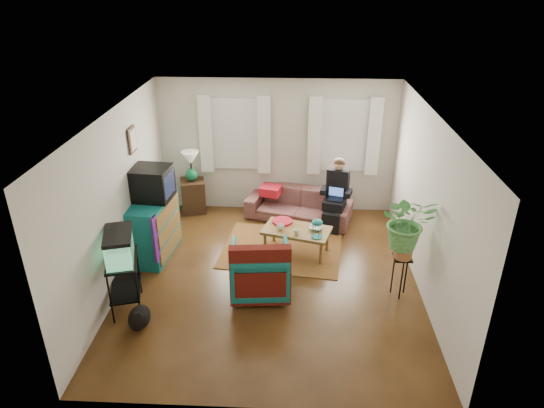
# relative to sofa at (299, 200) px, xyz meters

# --- Properties ---
(floor) EXTENTS (4.50, 5.00, 0.01)m
(floor) POSITION_rel_sofa_xyz_m (-0.43, -2.05, -0.39)
(floor) COLOR #4F2B14
(floor) RESTS_ON ground
(ceiling) EXTENTS (4.50, 5.00, 0.01)m
(ceiling) POSITION_rel_sofa_xyz_m (-0.43, -2.05, 2.21)
(ceiling) COLOR white
(ceiling) RESTS_ON wall_back
(wall_back) EXTENTS (4.50, 0.01, 2.60)m
(wall_back) POSITION_rel_sofa_xyz_m (-0.43, 0.45, 0.91)
(wall_back) COLOR silver
(wall_back) RESTS_ON floor
(wall_front) EXTENTS (4.50, 0.01, 2.60)m
(wall_front) POSITION_rel_sofa_xyz_m (-0.43, -4.55, 0.91)
(wall_front) COLOR silver
(wall_front) RESTS_ON floor
(wall_left) EXTENTS (0.01, 5.00, 2.60)m
(wall_left) POSITION_rel_sofa_xyz_m (-2.68, -2.05, 0.91)
(wall_left) COLOR silver
(wall_left) RESTS_ON floor
(wall_right) EXTENTS (0.01, 5.00, 2.60)m
(wall_right) POSITION_rel_sofa_xyz_m (1.82, -2.05, 0.91)
(wall_right) COLOR silver
(wall_right) RESTS_ON floor
(window_left) EXTENTS (1.08, 0.04, 1.38)m
(window_left) POSITION_rel_sofa_xyz_m (-1.23, 0.43, 1.16)
(window_left) COLOR white
(window_left) RESTS_ON wall_back
(window_right) EXTENTS (1.08, 0.04, 1.38)m
(window_right) POSITION_rel_sofa_xyz_m (0.82, 0.43, 1.16)
(window_right) COLOR white
(window_right) RESTS_ON wall_back
(curtains_left) EXTENTS (1.36, 0.06, 1.50)m
(curtains_left) POSITION_rel_sofa_xyz_m (-1.23, 0.35, 1.16)
(curtains_left) COLOR white
(curtains_left) RESTS_ON wall_back
(curtains_right) EXTENTS (1.36, 0.06, 1.50)m
(curtains_right) POSITION_rel_sofa_xyz_m (0.82, 0.35, 1.16)
(curtains_right) COLOR white
(curtains_right) RESTS_ON wall_back
(picture_frame) EXTENTS (0.04, 0.32, 0.40)m
(picture_frame) POSITION_rel_sofa_xyz_m (-2.65, -1.20, 1.56)
(picture_frame) COLOR #3D2616
(picture_frame) RESTS_ON wall_left
(area_rug) EXTENTS (2.18, 1.83, 0.01)m
(area_rug) POSITION_rel_sofa_xyz_m (-0.28, -1.16, -0.38)
(area_rug) COLOR maroon
(area_rug) RESTS_ON floor
(sofa) EXTENTS (2.11, 1.30, 0.77)m
(sofa) POSITION_rel_sofa_xyz_m (0.00, 0.00, 0.00)
(sofa) COLOR brown
(sofa) RESTS_ON floor
(seated_person) EXTENTS (0.64, 0.72, 1.18)m
(seated_person) POSITION_rel_sofa_xyz_m (0.68, -0.20, 0.20)
(seated_person) COLOR black
(seated_person) RESTS_ON sofa
(side_table) EXTENTS (0.55, 0.55, 0.66)m
(side_table) POSITION_rel_sofa_xyz_m (-2.08, 0.23, -0.06)
(side_table) COLOR #3A2916
(side_table) RESTS_ON floor
(table_lamp) EXTENTS (0.41, 0.41, 0.60)m
(table_lamp) POSITION_rel_sofa_xyz_m (-2.08, 0.23, 0.55)
(table_lamp) COLOR white
(table_lamp) RESTS_ON side_table
(dresser) EXTENTS (0.67, 1.16, 1.00)m
(dresser) POSITION_rel_sofa_xyz_m (-2.42, -1.42, 0.11)
(dresser) COLOR #11676B
(dresser) RESTS_ON floor
(crt_tv) EXTENTS (0.67, 0.62, 0.53)m
(crt_tv) POSITION_rel_sofa_xyz_m (-2.39, -1.31, 0.88)
(crt_tv) COLOR black
(crt_tv) RESTS_ON dresser
(aquarium_stand) EXTENTS (0.58, 0.80, 0.80)m
(aquarium_stand) POSITION_rel_sofa_xyz_m (-2.43, -2.86, 0.01)
(aquarium_stand) COLOR black
(aquarium_stand) RESTS_ON floor
(aquarium) EXTENTS (0.52, 0.73, 0.42)m
(aquarium) POSITION_rel_sofa_xyz_m (-2.43, -2.86, 0.63)
(aquarium) COLOR #7FD899
(aquarium) RESTS_ON aquarium_stand
(black_cat) EXTENTS (0.38, 0.49, 0.37)m
(black_cat) POSITION_rel_sofa_xyz_m (-2.14, -3.28, -0.20)
(black_cat) COLOR black
(black_cat) RESTS_ON floor
(armchair) EXTENTS (0.90, 0.85, 0.85)m
(armchair) POSITION_rel_sofa_xyz_m (-0.57, -2.40, 0.04)
(armchair) COLOR #12696D
(armchair) RESTS_ON floor
(serape_throw) EXTENTS (0.87, 0.27, 0.70)m
(serape_throw) POSITION_rel_sofa_xyz_m (-0.54, -2.73, 0.22)
(serape_throw) COLOR #9E0A0A
(serape_throw) RESTS_ON armchair
(coffee_table) EXTENTS (1.22, 0.88, 0.46)m
(coffee_table) POSITION_rel_sofa_xyz_m (-0.04, -1.26, -0.16)
(coffee_table) COLOR olive
(coffee_table) RESTS_ON floor
(cup_a) EXTENTS (0.15, 0.15, 0.10)m
(cup_a) POSITION_rel_sofa_xyz_m (-0.31, -1.29, 0.12)
(cup_a) COLOR white
(cup_a) RESTS_ON coffee_table
(cup_b) EXTENTS (0.12, 0.12, 0.09)m
(cup_b) POSITION_rel_sofa_xyz_m (-0.04, -1.45, 0.12)
(cup_b) COLOR beige
(cup_b) RESTS_ON coffee_table
(bowl) EXTENTS (0.27, 0.27, 0.05)m
(bowl) POSITION_rel_sofa_xyz_m (0.28, -1.25, 0.10)
(bowl) COLOR white
(bowl) RESTS_ON coffee_table
(snack_tray) EXTENTS (0.42, 0.42, 0.04)m
(snack_tray) POSITION_rel_sofa_xyz_m (-0.29, -1.04, 0.09)
(snack_tray) COLOR #B21414
(snack_tray) RESTS_ON coffee_table
(birdcage) EXTENTS (0.22, 0.22, 0.32)m
(birdcage) POSITION_rel_sofa_xyz_m (0.28, -1.51, 0.23)
(birdcage) COLOR #115B6B
(birdcage) RESTS_ON coffee_table
(plant_stand) EXTENTS (0.27, 0.27, 0.65)m
(plant_stand) POSITION_rel_sofa_xyz_m (1.48, -2.38, -0.06)
(plant_stand) COLOR black
(plant_stand) RESTS_ON floor
(potted_plant) EXTENTS (0.74, 0.64, 0.82)m
(potted_plant) POSITION_rel_sofa_xyz_m (1.48, -2.38, 0.71)
(potted_plant) COLOR #599947
(potted_plant) RESTS_ON plant_stand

